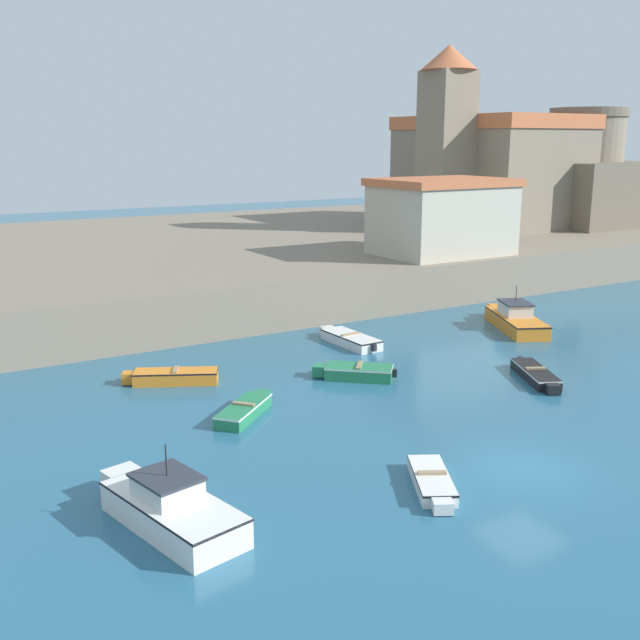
{
  "coord_description": "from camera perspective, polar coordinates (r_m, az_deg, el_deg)",
  "views": [
    {
      "loc": [
        -17.33,
        -15.85,
        10.4
      ],
      "look_at": [
        0.63,
        13.98,
        2.0
      ],
      "focal_mm": 42.0,
      "sensor_mm": 36.0,
      "label": 1
    }
  ],
  "objects": [
    {
      "name": "fortress",
      "position": [
        74.7,
        19.44,
        9.83
      ],
      "size": [
        11.7,
        11.7,
        10.43
      ],
      "color": "#685E4F",
      "rests_on": "quay_seawall"
    },
    {
      "name": "dinghy_black_4",
      "position": [
        34.7,
        16.13,
        -3.98
      ],
      "size": [
        2.57,
        4.05,
        0.55
      ],
      "color": "black",
      "rests_on": "ground"
    },
    {
      "name": "dinghy_green_1",
      "position": [
        29.21,
        -5.75,
        -6.79
      ],
      "size": [
        3.34,
        3.03,
        0.58
      ],
      "color": "#237A4C",
      "rests_on": "ground"
    },
    {
      "name": "motorboat_white_3",
      "position": [
        21.63,
        -11.43,
        -13.77
      ],
      "size": [
        2.86,
        5.74,
        2.39
      ],
      "color": "white",
      "rests_on": "ground"
    },
    {
      "name": "harbor_shed_near_wharf",
      "position": [
        51.81,
        9.26,
        7.81
      ],
      "size": [
        8.85,
        6.53,
        5.1
      ],
      "color": "#BCB29E",
      "rests_on": "quay_seawall"
    },
    {
      "name": "church",
      "position": [
        70.87,
        12.41,
        11.35
      ],
      "size": [
        15.07,
        16.1,
        15.15
      ],
      "color": "gray",
      "rests_on": "quay_seawall"
    },
    {
      "name": "quay_seawall",
      "position": [
        58.86,
        -13.6,
        4.38
      ],
      "size": [
        120.0,
        40.0,
        2.79
      ],
      "primitive_type": "cube",
      "color": "gray",
      "rests_on": "ground"
    },
    {
      "name": "dinghy_white_0",
      "position": [
        23.67,
        8.55,
        -12.03
      ],
      "size": [
        2.35,
        3.37,
        0.5
      ],
      "color": "white",
      "rests_on": "ground"
    },
    {
      "name": "motorboat_orange_8",
      "position": [
        43.66,
        14.64,
        0.08
      ],
      "size": [
        4.13,
        6.4,
        2.43
      ],
      "color": "orange",
      "rests_on": "ground"
    },
    {
      "name": "ground_plane",
      "position": [
        25.69,
        15.34,
        -10.83
      ],
      "size": [
        200.0,
        200.0,
        0.0
      ],
      "primitive_type": "plane",
      "color": "#28607F"
    },
    {
      "name": "dinghy_green_6",
      "position": [
        33.54,
        2.78,
        -3.94
      ],
      "size": [
        3.37,
        3.12,
        0.66
      ],
      "color": "#237A4C",
      "rests_on": "ground"
    },
    {
      "name": "dinghy_white_7",
      "position": [
        39.08,
        2.27,
        -1.43
      ],
      "size": [
        1.46,
        4.62,
        0.62
      ],
      "color": "white",
      "rests_on": "ground"
    },
    {
      "name": "dinghy_orange_2",
      "position": [
        33.49,
        -11.11,
        -4.22
      ],
      "size": [
        4.08,
        2.66,
        0.66
      ],
      "color": "orange",
      "rests_on": "ground"
    }
  ]
}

